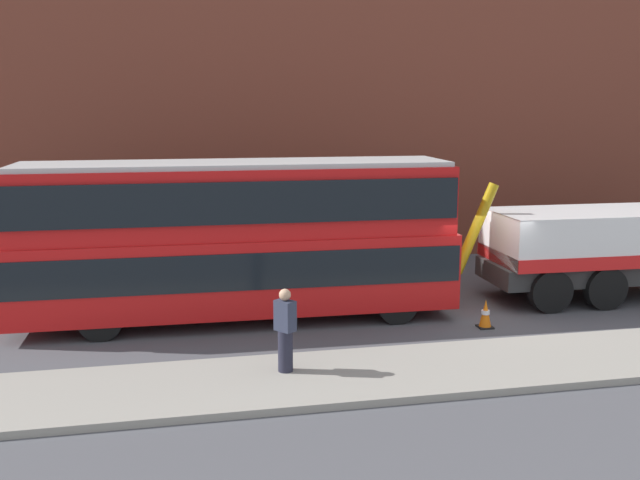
% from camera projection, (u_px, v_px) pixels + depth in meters
% --- Properties ---
extents(ground_plane, '(120.00, 120.00, 0.00)m').
position_uv_depth(ground_plane, '(472.00, 309.00, 19.33)').
color(ground_plane, '#4C4C51').
extents(near_kerb, '(60.00, 2.80, 0.15)m').
position_uv_depth(near_kerb, '(552.00, 360.00, 15.27)').
color(near_kerb, gray).
rests_on(near_kerb, ground_plane).
extents(building_facade, '(60.00, 1.50, 16.00)m').
position_uv_depth(building_facade, '(394.00, 28.00, 24.99)').
color(building_facade, brown).
rests_on(building_facade, ground_plane).
extents(double_decker_bus, '(11.09, 2.77, 4.06)m').
position_uv_depth(double_decker_bus, '(237.00, 234.00, 18.03)').
color(double_decker_bus, red).
rests_on(double_decker_bus, ground_plane).
extents(pedestrian_onlooker, '(0.45, 0.48, 1.71)m').
position_uv_depth(pedestrian_onlooker, '(285.00, 331.00, 14.30)').
color(pedestrian_onlooker, '#232333').
rests_on(pedestrian_onlooker, near_kerb).
extents(traffic_cone_near_bus, '(0.36, 0.36, 0.72)m').
position_uv_depth(traffic_cone_near_bus, '(485.00, 314.00, 17.70)').
color(traffic_cone_near_bus, orange).
rests_on(traffic_cone_near_bus, ground_plane).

